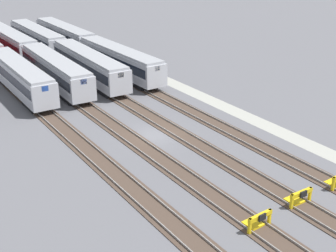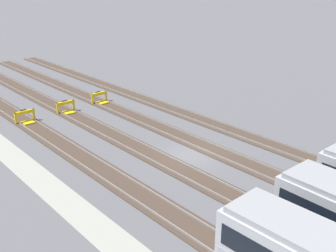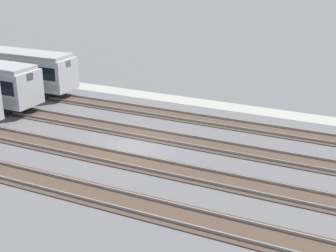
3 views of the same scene
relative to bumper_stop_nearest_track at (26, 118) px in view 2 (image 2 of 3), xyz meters
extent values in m
plane|color=#5B5B60|center=(15.59, 6.55, -0.51)|extent=(400.00, 400.00, 0.00)
cube|color=#9E9E93|center=(15.59, -3.93, -0.51)|extent=(54.00, 2.00, 0.01)
cube|color=#47382D|center=(15.59, 0.00, -0.48)|extent=(90.00, 2.23, 0.06)
cube|color=gray|center=(15.59, 0.71, -0.38)|extent=(90.00, 0.07, 0.15)
cube|color=gray|center=(15.59, -0.72, -0.38)|extent=(90.00, 0.07, 0.15)
cube|color=#47382D|center=(15.59, 4.36, -0.48)|extent=(90.00, 2.24, 0.06)
cube|color=gray|center=(15.59, 5.08, -0.38)|extent=(90.00, 0.07, 0.15)
cube|color=gray|center=(15.59, 3.65, -0.38)|extent=(90.00, 0.07, 0.15)
cube|color=#47382D|center=(15.59, 8.73, -0.48)|extent=(90.00, 2.24, 0.06)
cube|color=gray|center=(15.59, 9.45, -0.38)|extent=(90.00, 0.07, 0.15)
cube|color=gray|center=(15.59, 8.01, -0.38)|extent=(90.00, 0.07, 0.15)
cube|color=#47382D|center=(15.59, 13.10, -0.48)|extent=(90.00, 2.23, 0.06)
cube|color=gray|center=(15.59, 13.82, -0.38)|extent=(90.00, 0.07, 0.15)
cube|color=gray|center=(15.59, 12.38, -0.38)|extent=(90.00, 0.07, 0.15)
cube|color=blue|center=(25.63, 4.55, 2.54)|extent=(0.10, 0.70, 0.56)
cube|color=blue|center=(25.63, 8.98, 2.54)|extent=(0.10, 0.70, 0.56)
cube|color=blue|center=(25.63, -0.17, 2.54)|extent=(0.09, 0.70, 0.56)
cube|color=gold|center=(-0.25, 0.90, 0.06)|extent=(0.18, 0.18, 1.15)
cube|color=gold|center=(-0.23, -0.90, 0.06)|extent=(0.18, 0.18, 1.15)
cube|color=gold|center=(-0.24, 0.00, 0.49)|extent=(0.27, 2.00, 0.30)
cube|color=gold|center=(0.31, 0.00, -0.42)|extent=(1.12, 1.10, 0.18)
cube|color=black|center=(-0.42, -0.01, 0.49)|extent=(0.13, 0.60, 0.44)
cube|color=gold|center=(-0.27, 5.26, 0.06)|extent=(0.18, 0.18, 1.15)
cube|color=gold|center=(-0.29, 3.46, 0.06)|extent=(0.18, 0.18, 1.15)
cube|color=gold|center=(-0.28, 4.36, 0.49)|extent=(0.26, 2.00, 0.30)
cube|color=gold|center=(0.27, 4.36, -0.42)|extent=(1.11, 1.09, 0.18)
cube|color=black|center=(-0.46, 4.37, 0.49)|extent=(0.13, 0.60, 0.44)
cube|color=gold|center=(-0.82, 9.63, 0.06)|extent=(0.19, 0.19, 1.15)
cube|color=gold|center=(-0.73, 7.83, 0.06)|extent=(0.19, 0.19, 1.15)
cube|color=gold|center=(-0.78, 8.73, 0.49)|extent=(0.34, 2.01, 0.30)
cube|color=gold|center=(-0.23, 8.76, -0.42)|extent=(1.15, 1.14, 0.18)
cube|color=black|center=(-0.96, 8.72, 0.49)|extent=(0.15, 0.61, 0.44)
camera|label=1|loc=(-18.53, 27.46, 17.26)|focal=50.00mm
camera|label=2|loc=(35.52, -13.35, 12.97)|focal=42.00mm
camera|label=3|loc=(1.66, 30.87, 11.42)|focal=50.00mm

